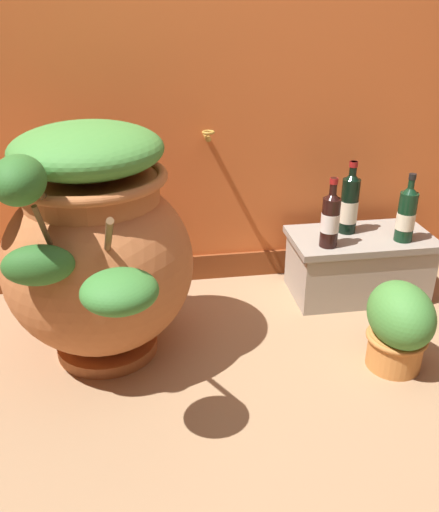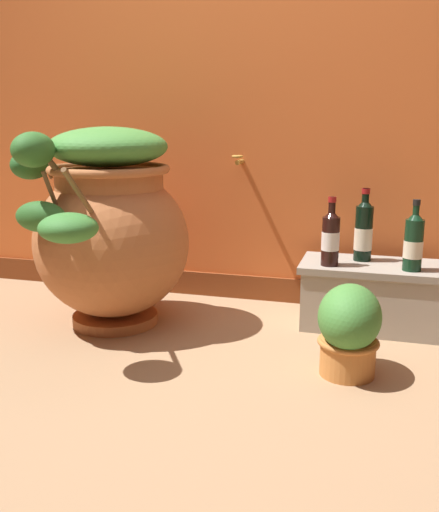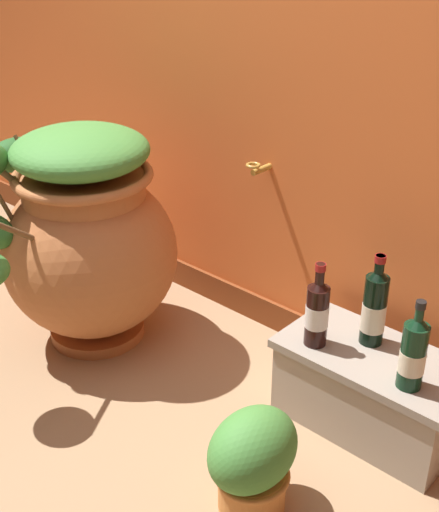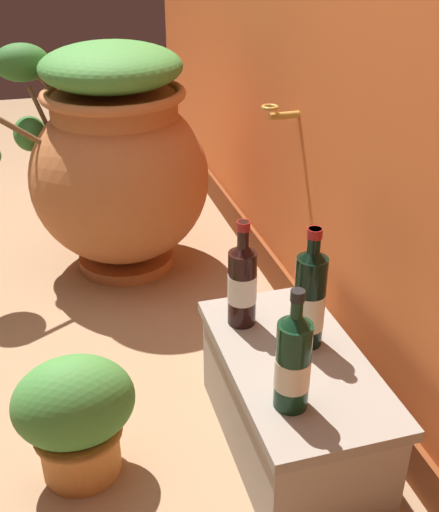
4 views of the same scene
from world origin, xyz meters
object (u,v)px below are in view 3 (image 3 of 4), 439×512
(wine_bottle_middle, at_px, (317,310))
(potted_shrub, at_px, (253,460))
(wine_bottle_right, at_px, (413,352))
(terracotta_urn, at_px, (85,237))
(wine_bottle_left, at_px, (375,306))

(wine_bottle_middle, distance_m, potted_shrub, 0.54)
(wine_bottle_right, relative_size, potted_shrub, 0.88)
(terracotta_urn, distance_m, potted_shrub, 1.14)
(wine_bottle_left, bearing_deg, potted_shrub, -91.38)
(wine_bottle_left, bearing_deg, wine_bottle_middle, -135.06)
(wine_bottle_left, relative_size, wine_bottle_middle, 1.08)
(potted_shrub, bearing_deg, wine_bottle_right, 64.64)
(terracotta_urn, height_order, wine_bottle_middle, terracotta_urn)
(wine_bottle_right, distance_m, potted_shrub, 0.58)
(wine_bottle_middle, bearing_deg, potted_shrub, -75.65)
(wine_bottle_middle, height_order, potted_shrub, wine_bottle_middle)
(wine_bottle_middle, xyz_separation_m, potted_shrub, (0.12, -0.47, -0.24))
(terracotta_urn, distance_m, wine_bottle_middle, 0.98)
(terracotta_urn, bearing_deg, wine_bottle_left, 17.41)
(terracotta_urn, height_order, wine_bottle_left, terracotta_urn)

